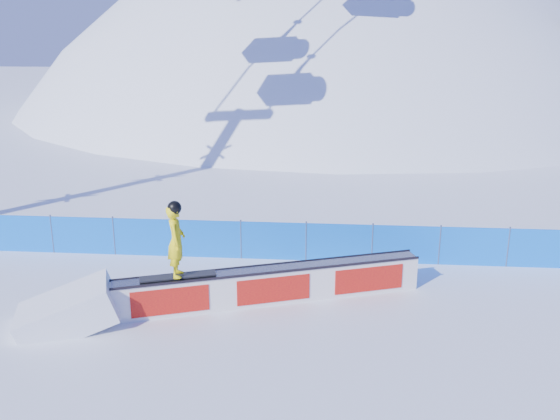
{
  "coord_description": "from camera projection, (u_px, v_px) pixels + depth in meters",
  "views": [
    {
      "loc": [
        -0.3,
        -13.34,
        7.13
      ],
      "look_at": [
        -1.73,
        3.73,
        1.83
      ],
      "focal_mm": 40.0,
      "sensor_mm": 36.0,
      "label": 1
    }
  ],
  "objects": [
    {
      "name": "ground",
      "position": [
        340.0,
        332.0,
        14.78
      ],
      "size": [
        160.0,
        160.0,
        0.0
      ],
      "primitive_type": "plane",
      "color": "white",
      "rests_on": "ground"
    },
    {
      "name": "safety_fence",
      "position": [
        339.0,
        243.0,
        18.89
      ],
      "size": [
        22.05,
        0.05,
        1.3
      ],
      "color": "blue",
      "rests_on": "ground"
    },
    {
      "name": "snow_hill",
      "position": [
        331.0,
        290.0,
        60.09
      ],
      "size": [
        64.0,
        64.0,
        64.0
      ],
      "color": "white",
      "rests_on": "ground"
    },
    {
      "name": "snow_ramp",
      "position": [
        69.0,
        325.0,
        15.11
      ],
      "size": [
        2.78,
        2.23,
        1.51
      ],
      "primitive_type": null,
      "rotation": [
        0.0,
        -0.31,
        0.34
      ],
      "color": "white",
      "rests_on": "ground"
    },
    {
      "name": "snowboarder",
      "position": [
        176.0,
        240.0,
        15.19
      ],
      "size": [
        1.89,
        0.95,
        1.97
      ],
      "rotation": [
        0.0,
        0.0,
        1.73
      ],
      "color": "black",
      "rests_on": "rail_box"
    },
    {
      "name": "rail_box",
      "position": [
        271.0,
        285.0,
        16.21
      ],
      "size": [
        7.81,
        3.25,
        0.97
      ],
      "rotation": [
        0.0,
        0.0,
        0.34
      ],
      "color": "silver",
      "rests_on": "ground"
    }
  ]
}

